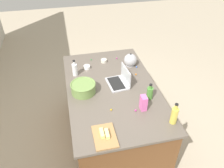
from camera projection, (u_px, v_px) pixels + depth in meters
The scene contains 22 objects.
ground_plane at pixel (112, 136), 3.27m from camera, with size 12.00×12.00×0.00m, color #B7A88E.
island_counter at pixel (112, 114), 3.00m from camera, with size 1.79×1.09×0.90m.
laptop at pixel (120, 81), 2.76m from camera, with size 0.33×0.26×0.22m.
mixing_bowl_large at pixel (83, 88), 2.61m from camera, with size 0.30×0.30×0.13m.
bottle_vinegar at pixel (75, 69), 2.88m from camera, with size 0.07×0.07×0.22m.
bottle_olive at pixel (150, 93), 2.52m from camera, with size 0.07×0.07×0.20m.
bottle_oil at pixel (174, 115), 2.20m from camera, with size 0.07×0.07×0.25m.
kettle at pixel (130, 60), 3.09m from camera, with size 0.21×0.18×0.20m.
cutting_board at pixel (105, 136), 2.11m from camera, with size 0.30×0.21×0.02m, color #AD7F4C.
butter_stick_left at pixel (107, 134), 2.10m from camera, with size 0.11×0.04×0.04m, color #F4E58C.
butter_stick_right at pixel (102, 133), 2.10m from camera, with size 0.11×0.04×0.04m, color #F4E58C.
ramekin_small at pixel (104, 61), 3.19m from camera, with size 0.09×0.09×0.04m, color beige.
ramekin_medium at pixel (87, 67), 3.05m from camera, with size 0.09×0.09×0.04m, color white.
candy_bag at pixel (143, 103), 2.37m from camera, with size 0.09×0.06×0.17m, color pink.
candy_0 at pixel (136, 110), 2.39m from camera, with size 0.02×0.02×0.02m, color #CC3399.
candy_1 at pixel (86, 90), 2.66m from camera, with size 0.02×0.02×0.02m, color blue.
candy_2 at pixel (137, 67), 3.08m from camera, with size 0.02×0.02×0.02m, color blue.
candy_3 at pixel (91, 91), 2.65m from camera, with size 0.02×0.02×0.02m, color orange.
candy_4 at pixel (111, 110), 2.40m from camera, with size 0.02×0.02×0.02m, color yellow.
candy_5 at pixel (117, 58), 3.26m from camera, with size 0.02×0.02×0.02m, color #CC3399.
candy_6 at pixel (136, 74), 2.93m from camera, with size 0.02×0.02×0.02m, color orange.
candy_7 at pixel (91, 60), 3.23m from camera, with size 0.02×0.02×0.02m, color green.
Camera 1 is at (-2.10, 0.48, 2.57)m, focal length 35.90 mm.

